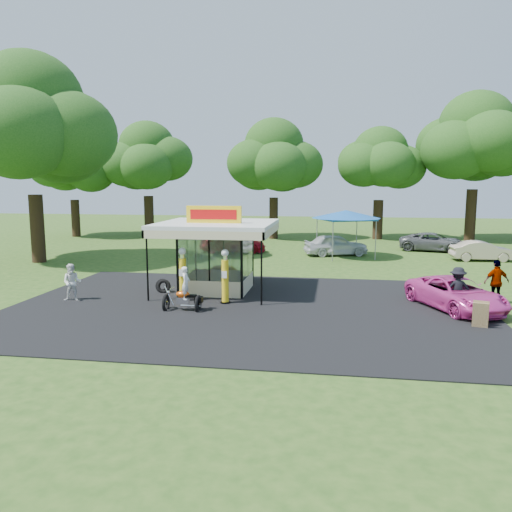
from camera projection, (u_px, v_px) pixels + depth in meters
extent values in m
plane|color=#264916|center=(238.00, 321.00, 19.13)|extent=(120.00, 120.00, 0.00)
cube|color=black|center=(247.00, 307.00, 21.08)|extent=(20.00, 14.00, 0.04)
cube|color=white|center=(217.00, 291.00, 24.32)|extent=(3.00, 3.00, 0.06)
cube|color=white|center=(217.00, 224.00, 23.84)|extent=(5.40, 5.40, 0.18)
cube|color=yellow|center=(214.00, 214.00, 23.28)|extent=(2.60, 0.25, 0.80)
cube|color=red|center=(213.00, 215.00, 23.15)|extent=(2.21, 0.02, 0.45)
cylinder|color=black|center=(147.00, 266.00, 21.99)|extent=(0.08, 0.08, 3.20)
cylinder|color=black|center=(261.00, 269.00, 21.20)|extent=(0.08, 0.08, 3.20)
cylinder|color=black|center=(183.00, 300.00, 22.24)|extent=(0.45, 0.45, 0.10)
cylinder|color=yellow|center=(183.00, 279.00, 22.10)|extent=(0.31, 0.31, 1.84)
cylinder|color=silver|center=(182.00, 256.00, 21.95)|extent=(0.20, 0.20, 0.20)
sphere|color=white|center=(182.00, 251.00, 21.92)|extent=(0.33, 0.33, 0.33)
cube|color=white|center=(181.00, 273.00, 21.87)|extent=(0.23, 0.02, 0.31)
cylinder|color=black|center=(225.00, 303.00, 21.80)|extent=(0.45, 0.45, 0.10)
cylinder|color=yellow|center=(225.00, 281.00, 21.65)|extent=(0.31, 0.31, 1.84)
cylinder|color=silver|center=(225.00, 258.00, 21.50)|extent=(0.20, 0.20, 0.20)
sphere|color=white|center=(225.00, 253.00, 21.47)|extent=(0.33, 0.33, 0.33)
cube|color=white|center=(224.00, 275.00, 21.43)|extent=(0.22, 0.02, 0.31)
torus|color=black|center=(166.00, 303.00, 20.63)|extent=(0.16, 0.77, 0.76)
torus|color=black|center=(198.00, 304.00, 20.45)|extent=(0.16, 0.77, 0.76)
cube|color=silver|center=(183.00, 300.00, 20.51)|extent=(0.50, 0.26, 0.27)
ellipsoid|color=#C54A0D|center=(183.00, 294.00, 20.47)|extent=(0.58, 0.33, 0.27)
cube|color=black|center=(190.00, 296.00, 20.44)|extent=(0.50, 0.25, 0.09)
cube|color=black|center=(199.00, 300.00, 20.41)|extent=(0.32, 0.32, 0.25)
cylinder|color=silver|center=(169.00, 295.00, 20.56)|extent=(0.40, 0.06, 0.81)
cylinder|color=silver|center=(172.00, 288.00, 20.50)|extent=(0.06, 0.55, 0.05)
sphere|color=silver|center=(168.00, 292.00, 20.55)|extent=(0.15, 0.15, 0.15)
imported|color=white|center=(186.00, 283.00, 20.39)|extent=(0.34, 0.50, 1.36)
torus|color=black|center=(164.00, 286.00, 23.80)|extent=(0.69, 0.34, 0.70)
torus|color=black|center=(162.00, 286.00, 23.96)|extent=(0.72, 0.43, 0.70)
cube|color=#593819|center=(481.00, 316.00, 17.97)|extent=(0.59, 0.39, 0.98)
cube|color=#593819|center=(480.00, 314.00, 18.20)|extent=(0.59, 0.39, 0.98)
imported|color=yellow|center=(227.00, 273.00, 26.40)|extent=(2.82, 1.13, 0.96)
imported|color=#DE3C9F|center=(456.00, 294.00, 20.74)|extent=(3.98, 5.30, 1.34)
imported|color=white|center=(72.00, 283.00, 22.19)|extent=(0.96, 0.83, 1.69)
imported|color=black|center=(458.00, 289.00, 20.52)|extent=(1.19, 0.69, 1.83)
imported|color=gray|center=(496.00, 282.00, 21.73)|extent=(1.21, 0.74, 1.92)
imported|color=#A90D1B|center=(233.00, 243.00, 37.85)|extent=(5.17, 2.47, 1.45)
imported|color=silver|center=(336.00, 245.00, 36.16)|extent=(4.90, 3.10, 1.55)
imported|color=#57575A|center=(434.00, 242.00, 38.46)|extent=(5.52, 3.54, 1.42)
imported|color=#B8A38D|center=(482.00, 251.00, 33.69)|extent=(4.15, 1.68, 1.34)
cylinder|color=gray|center=(205.00, 237.00, 37.40)|extent=(0.06, 0.06, 2.44)
cylinder|color=gray|center=(242.00, 237.00, 36.96)|extent=(0.06, 0.06, 2.44)
cylinder|color=gray|center=(194.00, 241.00, 34.62)|extent=(0.06, 0.06, 2.44)
cylinder|color=gray|center=(234.00, 242.00, 34.18)|extent=(0.06, 0.06, 2.44)
cube|color=#1956A6|center=(219.00, 221.00, 35.61)|extent=(3.04, 3.04, 0.12)
cone|color=#1956A6|center=(219.00, 217.00, 35.56)|extent=(4.38, 4.38, 0.51)
cylinder|color=gray|center=(324.00, 236.00, 36.93)|extent=(0.07, 0.07, 2.65)
cylinder|color=gray|center=(366.00, 237.00, 36.45)|extent=(0.07, 0.07, 2.65)
cylinder|color=gray|center=(322.00, 241.00, 33.89)|extent=(0.07, 0.07, 2.65)
cylinder|color=gray|center=(369.00, 242.00, 33.40)|extent=(0.07, 0.07, 2.65)
cube|color=#1956A6|center=(346.00, 219.00, 34.96)|extent=(3.32, 3.32, 0.13)
cone|color=#1956A6|center=(346.00, 214.00, 34.91)|extent=(4.78, 4.78, 0.55)
cylinder|color=black|center=(76.00, 218.00, 48.76)|extent=(0.81, 0.81, 3.59)
ellipsoid|color=#1A4814|center=(73.00, 170.00, 48.08)|extent=(8.48, 8.48, 7.27)
cylinder|color=black|center=(149.00, 216.00, 49.38)|extent=(0.93, 0.93, 3.94)
ellipsoid|color=#1A4814|center=(147.00, 164.00, 48.64)|extent=(9.15, 9.15, 7.84)
cylinder|color=black|center=(274.00, 218.00, 46.97)|extent=(0.83, 0.83, 3.86)
ellipsoid|color=#1A4814|center=(274.00, 164.00, 46.24)|extent=(9.26, 9.26, 7.93)
cylinder|color=black|center=(378.00, 220.00, 46.54)|extent=(0.91, 0.91, 3.64)
ellipsoid|color=#1A4814|center=(380.00, 169.00, 45.86)|extent=(8.49, 8.49, 7.28)
cylinder|color=black|center=(471.00, 215.00, 45.01)|extent=(0.93, 0.93, 4.66)
ellipsoid|color=#1A4814|center=(475.00, 148.00, 44.14)|extent=(10.87, 10.87, 9.31)
cylinder|color=black|center=(37.00, 229.00, 32.95)|extent=(0.89, 0.89, 4.47)
ellipsoid|color=#1A4814|center=(31.00, 135.00, 32.07)|extent=(11.48, 11.48, 9.84)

